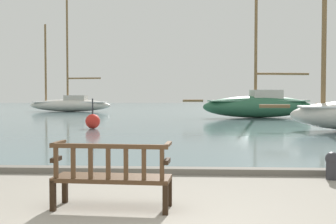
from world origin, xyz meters
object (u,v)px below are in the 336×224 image
at_px(park_bench, 112,175).
at_px(channel_buoy, 93,121).
at_px(sailboat_mid_port, 70,103).
at_px(mooring_bollard, 332,164).
at_px(sailboat_nearest_starboard, 259,105).

distance_m(park_bench, channel_buoy, 13.50).
xyz_separation_m(sailboat_mid_port, mooring_bollard, (14.04, -31.39, -0.59)).
distance_m(park_bench, mooring_bollard, 4.35).
xyz_separation_m(sailboat_nearest_starboard, channel_buoy, (-9.04, -10.03, -0.53)).
xyz_separation_m(sailboat_mid_port, sailboat_nearest_starboard, (16.04, -10.54, 0.07)).
bearing_deg(sailboat_mid_port, sailboat_nearest_starboard, -33.32).
xyz_separation_m(park_bench, sailboat_nearest_starboard, (5.72, 23.11, 0.47)).
relative_size(park_bench, sailboat_mid_port, 0.14).
relative_size(park_bench, sailboat_nearest_starboard, 0.18).
bearing_deg(sailboat_mid_port, channel_buoy, -71.20).
bearing_deg(sailboat_nearest_starboard, mooring_bollard, -95.48).
bearing_deg(sailboat_nearest_starboard, channel_buoy, -132.02).
bearing_deg(park_bench, mooring_bollard, 31.28).
bearing_deg(park_bench, sailboat_nearest_starboard, 76.10).
distance_m(sailboat_mid_port, sailboat_nearest_starboard, 19.19).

